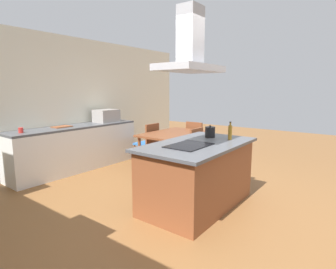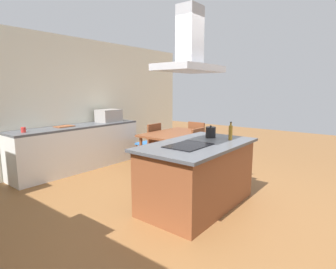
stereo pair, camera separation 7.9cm
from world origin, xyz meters
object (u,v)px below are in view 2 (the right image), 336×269
olive_oil_bottle (231,132)px  chair_facing_island (203,149)px  range_hood (190,51)px  cooktop (188,145)px  countertop_microwave (109,116)px  chair_facing_back_wall (151,141)px  coffee_mug_red (23,130)px  cutting_board (64,126)px  dining_table (175,137)px  tea_kettle (211,132)px  chair_at_right_end (198,138)px

olive_oil_bottle → chair_facing_island: (0.76, 0.92, -0.50)m
olive_oil_bottle → range_hood: (-0.73, 0.24, 1.09)m
cooktop → olive_oil_bottle: 0.78m
countertop_microwave → chair_facing_back_wall: countertop_microwave is taller
cooktop → coffee_mug_red: 2.96m
cutting_board → chair_facing_back_wall: 1.81m
dining_table → chair_facing_back_wall: size_ratio=1.57×
olive_oil_bottle → chair_facing_island: size_ratio=0.30×
tea_kettle → chair_facing_island: (0.76, 0.59, -0.47)m
chair_at_right_end → range_hood: bearing=-150.8°
countertop_microwave → range_hood: 3.24m
tea_kettle → countertop_microwave: 2.82m
cooktop → chair_facing_back_wall: (1.49, 2.01, -0.40)m
tea_kettle → coffee_mug_red: 3.17m
tea_kettle → coffee_mug_red: size_ratio=2.29×
chair_facing_island → range_hood: size_ratio=0.99×
chair_facing_back_wall → coffee_mug_red: bearing=160.2°
coffee_mug_red → chair_facing_back_wall: 2.51m
cooktop → dining_table: 2.02m
olive_oil_bottle → chair_facing_back_wall: 2.43m
tea_kettle → dining_table: bearing=58.7°
tea_kettle → range_hood: (-0.73, -0.08, 1.12)m
dining_table → olive_oil_bottle: bearing=-115.7°
range_hood → dining_table: bearing=42.0°
tea_kettle → olive_oil_bottle: 0.33m
tea_kettle → chair_at_right_end: (1.68, 1.26, -0.47)m
chair_facing_island → cooktop: bearing=-155.6°
coffee_mug_red → olive_oil_bottle: bearing=-63.2°
dining_table → range_hood: range_hood is taller
cutting_board → dining_table: (1.51, -1.59, -0.24)m
olive_oil_bottle → chair_at_right_end: bearing=43.4°
cutting_board → range_hood: bearing=-89.6°
tea_kettle → chair_facing_island: bearing=37.8°
cutting_board → chair_at_right_end: cutting_board is taller
olive_oil_bottle → cutting_board: (-0.75, 3.17, -0.10)m
tea_kettle → dining_table: size_ratio=0.15×
cooktop → cutting_board: (-0.02, 2.93, 0.00)m
coffee_mug_red → cooktop: bearing=-73.7°
cooktop → coffee_mug_red: bearing=106.3°
chair_at_right_end → range_hood: (-2.41, -1.34, 1.59)m
chair_at_right_end → tea_kettle: bearing=-143.2°
dining_table → range_hood: bearing=-138.0°
chair_facing_back_wall → countertop_microwave: bearing=116.6°
cooktop → coffee_mug_red: size_ratio=6.67×
countertop_microwave → tea_kettle: bearing=-96.7°
cooktop → olive_oil_bottle: size_ratio=2.25×
cooktop → chair_facing_island: 1.68m
coffee_mug_red → dining_table: size_ratio=0.06×
cooktop → cutting_board: cutting_board is taller
olive_oil_bottle → chair_at_right_end: 2.36m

